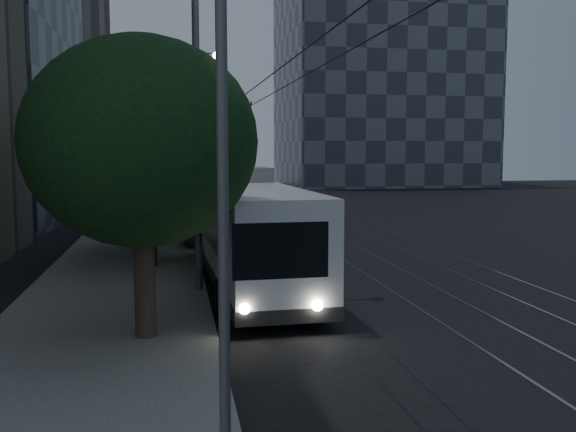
% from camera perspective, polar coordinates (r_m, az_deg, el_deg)
% --- Properties ---
extents(ground, '(120.00, 120.00, 0.00)m').
position_cam_1_polar(ground, '(19.04, 8.09, -6.48)').
color(ground, black).
rests_on(ground, ground).
extents(sidewalk, '(5.00, 90.00, 0.15)m').
position_cam_1_polar(sidewalk, '(37.89, -12.60, -0.27)').
color(sidewalk, slate).
rests_on(sidewalk, ground).
extents(tram_rails, '(4.52, 90.00, 0.02)m').
position_cam_1_polar(tram_rails, '(38.78, 2.33, -0.09)').
color(tram_rails, gray).
rests_on(tram_rails, ground).
extents(overhead_wires, '(2.23, 90.00, 6.00)m').
position_cam_1_polar(overhead_wires, '(37.66, -8.87, 4.94)').
color(overhead_wires, black).
rests_on(overhead_wires, ground).
extents(building_distant_right, '(22.00, 18.00, 24.00)m').
position_cam_1_polar(building_distant_right, '(76.88, 8.11, 11.79)').
color(building_distant_right, '#393D48').
rests_on(building_distant_right, ground).
extents(trolleybus, '(2.84, 11.68, 5.63)m').
position_cam_1_polar(trolleybus, '(19.39, -3.48, -1.41)').
color(trolleybus, silver).
rests_on(trolleybus, ground).
extents(pickup_silver, '(3.22, 5.90, 1.57)m').
position_cam_1_polar(pickup_silver, '(28.14, -6.90, -0.82)').
color(pickup_silver, '#9B9DA2').
rests_on(pickup_silver, ground).
extents(car_white_a, '(2.54, 3.97, 1.26)m').
position_cam_1_polar(car_white_a, '(33.32, -6.86, -0.05)').
color(car_white_a, silver).
rests_on(car_white_a, ground).
extents(car_white_b, '(3.33, 4.70, 1.26)m').
position_cam_1_polar(car_white_b, '(40.98, -6.57, 1.07)').
color(car_white_b, silver).
rests_on(car_white_b, ground).
extents(car_white_c, '(1.95, 4.70, 1.51)m').
position_cam_1_polar(car_white_c, '(46.54, -8.25, 1.78)').
color(car_white_c, '#B3B4B8').
rests_on(car_white_c, ground).
extents(car_white_d, '(2.59, 4.54, 1.45)m').
position_cam_1_polar(car_white_d, '(51.64, -6.72, 2.17)').
color(car_white_d, silver).
rests_on(car_white_d, ground).
extents(tree_0, '(4.81, 4.81, 6.39)m').
position_cam_1_polar(tree_0, '(13.54, -12.89, 6.39)').
color(tree_0, '#31231B').
rests_on(tree_0, ground).
extents(tree_1, '(4.95, 4.95, 7.06)m').
position_cam_1_polar(tree_1, '(21.92, -12.36, 7.73)').
color(tree_1, '#31231B').
rests_on(tree_1, ground).
extents(tree_2, '(5.09, 5.09, 6.51)m').
position_cam_1_polar(tree_2, '(26.16, -12.69, 6.08)').
color(tree_2, '#31231B').
rests_on(tree_2, ground).
extents(tree_3, '(4.82, 4.82, 6.22)m').
position_cam_1_polar(tree_3, '(34.55, -12.13, 5.74)').
color(tree_3, '#31231B').
rests_on(tree_3, ground).
extents(tree_4, '(4.87, 4.87, 7.01)m').
position_cam_1_polar(tree_4, '(44.21, -11.09, 6.76)').
color(tree_4, '#31231B').
rests_on(tree_4, ground).
extents(tree_5, '(5.49, 5.49, 7.21)m').
position_cam_1_polar(tree_5, '(56.17, -10.93, 6.49)').
color(tree_5, '#31231B').
rests_on(tree_5, ground).
extents(streetlamp_near, '(2.48, 0.44, 10.28)m').
position_cam_1_polar(streetlamp_near, '(18.11, -6.82, 12.56)').
color(streetlamp_near, '#5C5C5F').
rests_on(streetlamp_near, ground).
extents(streetlamp_far, '(2.57, 0.44, 10.71)m').
position_cam_1_polar(streetlamp_far, '(42.74, -8.83, 8.99)').
color(streetlamp_far, '#5C5C5F').
rests_on(streetlamp_far, ground).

